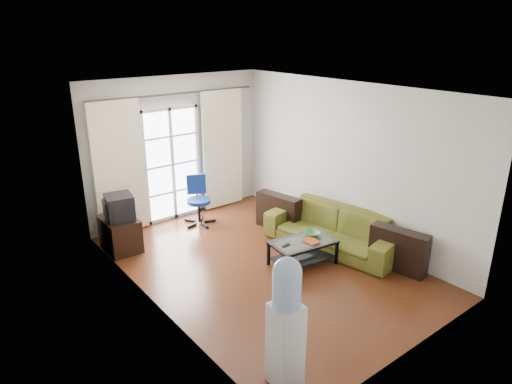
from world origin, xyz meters
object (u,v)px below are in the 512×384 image
Objects in this scene: sofa at (333,229)px; task_chair at (199,210)px; coffee_table at (303,249)px; water_cooler at (286,320)px; tv_stand at (120,234)px; crt_tv at (118,207)px.

task_chair is at bearing -162.58° from sofa.
task_chair is (-0.43, 2.39, 0.01)m from coffee_table.
task_chair reaches higher than coffee_table.
task_chair is 4.39m from water_cooler.
water_cooler is at bearing -88.01° from task_chair.
sofa is at bearing 9.07° from coffee_table.
sofa reaches higher than tv_stand.
crt_tv is (-2.01, 2.22, 0.50)m from coffee_table.
tv_stand is 0.52× the size of water_cooler.
sofa is at bearing -25.55° from crt_tv.
water_cooler reaches higher than coffee_table.
tv_stand is at bearing 104.81° from crt_tv.
sofa is 4.62× the size of crt_tv.
task_chair is (-1.23, 2.26, -0.06)m from sofa.
water_cooler reaches higher than task_chair.
coffee_table is 1.16× the size of task_chair.
coffee_table is (-0.81, -0.13, -0.07)m from sofa.
water_cooler is (-1.89, -1.72, 0.50)m from coffee_table.
coffee_table is at bearing -36.79° from crt_tv.
crt_tv is 0.57× the size of task_chair.
tv_stand is 1.44× the size of crt_tv.
coffee_table is at bearing -92.13° from sofa.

